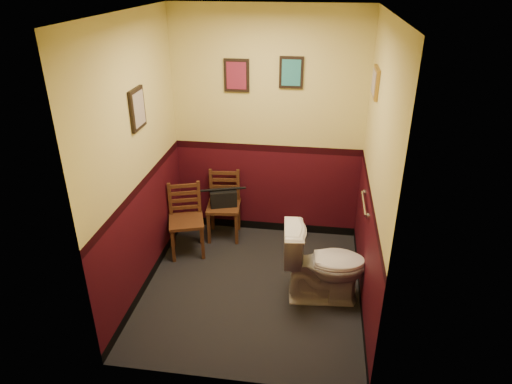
{
  "coord_description": "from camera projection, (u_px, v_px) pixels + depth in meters",
  "views": [
    {
      "loc": [
        0.58,
        -3.79,
        3.02
      ],
      "look_at": [
        0.0,
        0.25,
        1.0
      ],
      "focal_mm": 32.0,
      "sensor_mm": 36.0,
      "label": 1
    }
  ],
  "objects": [
    {
      "name": "floor",
      "position": [
        253.0,
        288.0,
        4.78
      ],
      "size": [
        2.2,
        2.4,
        0.0
      ],
      "primitive_type": "cube",
      "color": "black",
      "rests_on": "ground"
    },
    {
      "name": "ceiling",
      "position": [
        251.0,
        12.0,
        3.58
      ],
      "size": [
        2.2,
        2.4,
        0.0
      ],
      "primitive_type": "cube",
      "rotation": [
        3.14,
        0.0,
        0.0
      ],
      "color": "silver",
      "rests_on": "ground"
    },
    {
      "name": "wall_back",
      "position": [
        268.0,
        129.0,
        5.25
      ],
      "size": [
        2.2,
        0.0,
        2.7
      ],
      "primitive_type": "cube",
      "rotation": [
        1.57,
        0.0,
        0.0
      ],
      "color": "#3B0A13",
      "rests_on": "ground"
    },
    {
      "name": "wall_front",
      "position": [
        226.0,
        239.0,
        3.12
      ],
      "size": [
        2.2,
        0.0,
        2.7
      ],
      "primitive_type": "cube",
      "rotation": [
        -1.57,
        0.0,
        0.0
      ],
      "color": "#3B0A13",
      "rests_on": "ground"
    },
    {
      "name": "wall_left",
      "position": [
        138.0,
        163.0,
        4.32
      ],
      "size": [
        0.0,
        2.4,
        2.7
      ],
      "primitive_type": "cube",
      "rotation": [
        1.57,
        0.0,
        1.57
      ],
      "color": "#3B0A13",
      "rests_on": "ground"
    },
    {
      "name": "wall_right",
      "position": [
        375.0,
        177.0,
        4.04
      ],
      "size": [
        0.0,
        2.4,
        2.7
      ],
      "primitive_type": "cube",
      "rotation": [
        1.57,
        0.0,
        -1.57
      ],
      "color": "#3B0A13",
      "rests_on": "ground"
    },
    {
      "name": "grab_bar",
      "position": [
        364.0,
        204.0,
        4.44
      ],
      "size": [
        0.05,
        0.56,
        0.06
      ],
      "color": "silver",
      "rests_on": "wall_right"
    },
    {
      "name": "framed_print_back_a",
      "position": [
        237.0,
        75.0,
        5.01
      ],
      "size": [
        0.28,
        0.04,
        0.36
      ],
      "color": "black",
      "rests_on": "wall_back"
    },
    {
      "name": "framed_print_back_b",
      "position": [
        291.0,
        72.0,
        4.91
      ],
      "size": [
        0.26,
        0.04,
        0.34
      ],
      "color": "black",
      "rests_on": "wall_back"
    },
    {
      "name": "framed_print_left",
      "position": [
        138.0,
        109.0,
        4.19
      ],
      "size": [
        0.04,
        0.3,
        0.38
      ],
      "color": "black",
      "rests_on": "wall_left"
    },
    {
      "name": "framed_print_right",
      "position": [
        375.0,
        82.0,
        4.26
      ],
      "size": [
        0.04,
        0.34,
        0.28
      ],
      "color": "olive",
      "rests_on": "wall_right"
    },
    {
      "name": "toilet",
      "position": [
        324.0,
        264.0,
        4.47
      ],
      "size": [
        0.86,
        0.53,
        0.81
      ],
      "primitive_type": "imported",
      "rotation": [
        0.0,
        0.0,
        1.66
      ],
      "color": "white",
      "rests_on": "floor"
    },
    {
      "name": "toilet_brush",
      "position": [
        349.0,
        293.0,
        4.6
      ],
      "size": [
        0.12,
        0.12,
        0.43
      ],
      "color": "silver",
      "rests_on": "floor"
    },
    {
      "name": "chair_left",
      "position": [
        186.0,
        220.0,
        5.23
      ],
      "size": [
        0.49,
        0.49,
        0.83
      ],
      "rotation": [
        0.0,
        0.0,
        0.31
      ],
      "color": "#59311A",
      "rests_on": "floor"
    },
    {
      "name": "chair_right",
      "position": [
        224.0,
        205.0,
        5.55
      ],
      "size": [
        0.42,
        0.42,
        0.83
      ],
      "rotation": [
        0.0,
        0.0,
        0.1
      ],
      "color": "#59311A",
      "rests_on": "floor"
    },
    {
      "name": "handbag",
      "position": [
        223.0,
        198.0,
        5.46
      ],
      "size": [
        0.35,
        0.24,
        0.23
      ],
      "rotation": [
        0.0,
        0.0,
        0.31
      ],
      "color": "black",
      "rests_on": "chair_right"
    },
    {
      "name": "tp_stack",
      "position": [
        298.0,
        230.0,
        5.67
      ],
      "size": [
        0.23,
        0.12,
        0.2
      ],
      "color": "silver",
      "rests_on": "floor"
    }
  ]
}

